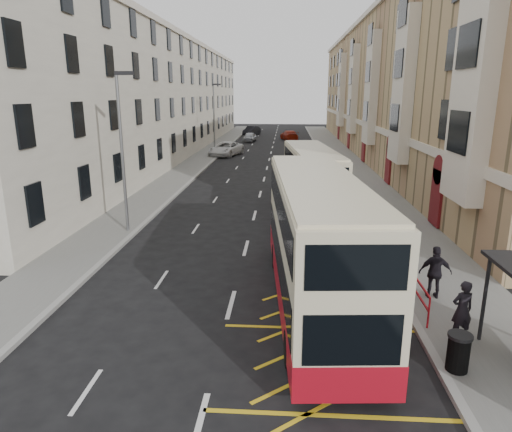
# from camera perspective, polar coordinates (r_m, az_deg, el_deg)

# --- Properties ---
(ground) EXTENTS (200.00, 200.00, 0.00)m
(ground) POSITION_cam_1_polar(r_m,az_deg,el_deg) (12.77, -5.38, -18.85)
(ground) COLOR black
(ground) RESTS_ON ground
(pavement_right) EXTENTS (4.00, 120.00, 0.15)m
(pavement_right) POSITION_cam_1_polar(r_m,az_deg,el_deg) (41.52, 12.29, 5.00)
(pavement_right) COLOR slate
(pavement_right) RESTS_ON ground
(pavement_left) EXTENTS (3.00, 120.00, 0.15)m
(pavement_left) POSITION_cam_1_polar(r_m,az_deg,el_deg) (42.10, -9.14, 5.29)
(pavement_left) COLOR slate
(pavement_left) RESTS_ON ground
(kerb_right) EXTENTS (0.25, 120.00, 0.15)m
(kerb_right) POSITION_cam_1_polar(r_m,az_deg,el_deg) (41.27, 9.54, 5.08)
(kerb_right) COLOR gray
(kerb_right) RESTS_ON ground
(kerb_left) EXTENTS (0.25, 120.00, 0.15)m
(kerb_left) POSITION_cam_1_polar(r_m,az_deg,el_deg) (41.79, -7.13, 5.29)
(kerb_left) COLOR gray
(kerb_left) RESTS_ON ground
(road_markings) EXTENTS (10.00, 110.00, 0.01)m
(road_markings) POSITION_cam_1_polar(r_m,az_deg,el_deg) (55.93, 1.86, 7.80)
(road_markings) COLOR silver
(road_markings) RESTS_ON ground
(terrace_right) EXTENTS (10.75, 79.00, 15.25)m
(terrace_right) POSITION_cam_1_polar(r_m,az_deg,el_deg) (57.33, 17.51, 14.85)
(terrace_right) COLOR tan
(terrace_right) RESTS_ON ground
(terrace_left) EXTENTS (9.18, 79.00, 13.25)m
(terrace_left) POSITION_cam_1_polar(r_m,az_deg,el_deg) (57.99, -11.87, 14.21)
(terrace_left) COLOR beige
(terrace_left) RESTS_ON ground
(guard_railing) EXTENTS (0.06, 6.56, 1.01)m
(guard_railing) POSITION_cam_1_polar(r_m,az_deg,el_deg) (17.92, 17.90, -6.11)
(guard_railing) COLOR red
(guard_railing) RESTS_ON pavement_right
(street_lamp_near) EXTENTS (0.93, 0.18, 8.00)m
(street_lamp_near) POSITION_cam_1_polar(r_m,az_deg,el_deg) (24.02, -16.36, 8.57)
(street_lamp_near) COLOR slate
(street_lamp_near) RESTS_ON pavement_left
(street_lamp_far) EXTENTS (0.93, 0.18, 8.00)m
(street_lamp_far) POSITION_cam_1_polar(r_m,az_deg,el_deg) (53.14, -5.23, 12.38)
(street_lamp_far) COLOR slate
(street_lamp_far) RESTS_ON pavement_left
(double_decker_front) EXTENTS (3.43, 11.42, 4.49)m
(double_decker_front) POSITION_cam_1_polar(r_m,az_deg,el_deg) (15.37, 7.59, -3.36)
(double_decker_front) COLOR beige
(double_decker_front) RESTS_ON ground
(double_decker_rear) EXTENTS (3.34, 10.24, 4.01)m
(double_decker_rear) POSITION_cam_1_polar(r_m,az_deg,el_deg) (27.25, 6.95, 4.27)
(double_decker_rear) COLOR beige
(double_decker_rear) RESTS_ON ground
(litter_bin) EXTENTS (0.62, 0.62, 1.03)m
(litter_bin) POSITION_cam_1_polar(r_m,az_deg,el_deg) (13.32, 23.98, -15.23)
(litter_bin) COLOR black
(litter_bin) RESTS_ON pavement_right
(pedestrian_near) EXTENTS (0.74, 0.57, 1.80)m
(pedestrian_near) POSITION_cam_1_polar(r_m,az_deg,el_deg) (14.75, 24.37, -10.64)
(pedestrian_near) COLOR black
(pedestrian_near) RESTS_ON pavement_right
(pedestrian_far) EXTENTS (1.14, 0.53, 1.89)m
(pedestrian_far) POSITION_cam_1_polar(r_m,az_deg,el_deg) (17.15, 21.50, -6.57)
(pedestrian_far) COLOR black
(pedestrian_far) RESTS_ON pavement_right
(white_van) EXTENTS (4.14, 6.29, 1.61)m
(white_van) POSITION_cam_1_polar(r_m,az_deg,el_deg) (54.08, -3.78, 8.38)
(white_van) COLOR silver
(white_van) RESTS_ON ground
(car_silver) EXTENTS (2.05, 4.30, 1.42)m
(car_silver) POSITION_cam_1_polar(r_m,az_deg,el_deg) (69.64, -0.81, 9.83)
(car_silver) COLOR #999DA1
(car_silver) RESTS_ON ground
(car_dark) EXTENTS (2.98, 5.17, 1.61)m
(car_dark) POSITION_cam_1_polar(r_m,az_deg,el_deg) (80.48, -0.53, 10.62)
(car_dark) COLOR black
(car_dark) RESTS_ON ground
(car_red) EXTENTS (3.10, 5.49, 1.50)m
(car_red) POSITION_cam_1_polar(r_m,az_deg,el_deg) (72.43, 4.18, 10.04)
(car_red) COLOR maroon
(car_red) RESTS_ON ground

